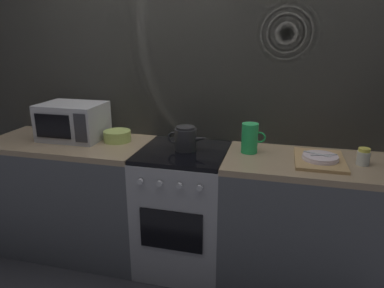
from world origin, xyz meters
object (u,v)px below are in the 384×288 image
Objects in this scene: stove_unit at (184,209)px; dish_pile at (320,159)px; pitcher at (250,138)px; kettle at (186,139)px; mixing_bowl at (117,136)px; spice_jar at (363,157)px; microwave at (73,121)px.

dish_pile is at bearing -0.44° from stove_unit.
pitcher is at bearing 8.93° from stove_unit.
kettle is 0.43m from pitcher.
mixing_bowl reaches higher than stove_unit.
pitcher reaches higher than stove_unit.
pitcher is 1.90× the size of spice_jar.
spice_jar is (0.69, -0.06, -0.05)m from pitcher.
mixing_bowl is at bearing 170.77° from stove_unit.
stove_unit is 1.06m from microwave.
pitcher is at bearing -0.07° from microwave.
dish_pile reaches higher than stove_unit.
kettle is 0.88m from dish_pile.
stove_unit is at bearing -4.62° from microwave.
kettle reaches higher than stove_unit.
mixing_bowl is at bearing 177.28° from spice_jar.
kettle is 1.42× the size of mixing_bowl.
stove_unit is 8.57× the size of spice_jar.
pitcher reaches higher than mixing_bowl.
stove_unit is at bearing -171.07° from pitcher.
mixing_bowl is 1.00× the size of pitcher.
microwave is 1.33m from pitcher.
mixing_bowl is at bearing 172.45° from kettle.
microwave is at bearing -177.52° from mixing_bowl.
kettle reaches higher than dish_pile.
stove_unit is at bearing -179.64° from spice_jar.
microwave is 2.30× the size of pitcher.
dish_pile is (1.42, -0.09, -0.02)m from mixing_bowl.
stove_unit is 0.73m from mixing_bowl.
dish_pile is (0.89, -0.01, 0.47)m from stove_unit.
mixing_bowl is at bearing 179.02° from pitcher.
stove_unit is 1.00m from dish_pile.
kettle is 0.71× the size of dish_pile.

